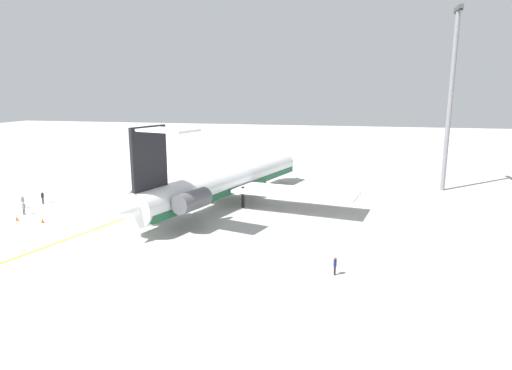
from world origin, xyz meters
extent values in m
plane|color=#ADADA8|center=(0.00, 0.00, 0.00)|extent=(284.25, 284.25, 0.00)
cylinder|color=white|center=(2.86, 13.22, 3.21)|extent=(35.76, 13.67, 3.85)
cone|color=white|center=(-14.48, 18.20, 3.21)|extent=(4.88, 4.66, 3.70)
cone|color=white|center=(20.21, 8.23, 3.56)|extent=(6.30, 4.70, 3.27)
cube|color=#195133|center=(2.86, 13.22, 2.34)|extent=(35.01, 13.52, 0.85)
cube|color=white|center=(-0.65, 3.88, 2.53)|extent=(11.60, 17.13, 0.39)
cube|color=white|center=(4.84, 23.00, 2.53)|extent=(8.72, 16.85, 0.39)
cylinder|color=#515156|center=(13.96, 6.80, 3.50)|extent=(5.24, 3.48, 2.23)
cube|color=white|center=(14.14, 7.45, 3.50)|extent=(3.11, 1.98, 0.46)
cylinder|color=#515156|center=(15.67, 12.76, 3.50)|extent=(5.24, 3.48, 2.23)
cube|color=white|center=(15.48, 12.12, 3.50)|extent=(3.11, 1.98, 0.46)
cube|color=black|center=(17.90, 8.90, 8.54)|extent=(5.12, 1.81, 6.82)
cube|color=white|center=(17.43, 5.82, 11.68)|extent=(5.02, 6.39, 0.27)
cube|color=white|center=(19.14, 11.75, 11.68)|extent=(5.02, 6.39, 0.27)
cylinder|color=black|center=(-7.74, 16.26, 1.46)|extent=(0.42, 0.42, 2.92)
cylinder|color=black|center=(3.17, 9.92, 1.46)|extent=(0.42, 0.42, 2.92)
cylinder|color=black|center=(4.87, 15.84, 1.46)|extent=(0.42, 0.42, 2.92)
cylinder|color=black|center=(14.53, -10.75, 0.40)|extent=(0.10, 0.10, 0.80)
cylinder|color=black|center=(14.47, -10.63, 0.40)|extent=(0.10, 0.10, 0.80)
cylinder|color=gray|center=(14.50, -10.69, 1.11)|extent=(0.27, 0.27, 0.63)
sphere|color=tan|center=(14.50, -10.69, 1.55)|extent=(0.25, 0.25, 0.25)
cylinder|color=gray|center=(14.59, -10.84, 1.14)|extent=(0.07, 0.07, 0.54)
cylinder|color=gray|center=(14.41, -10.53, 1.14)|extent=(0.07, 0.07, 0.54)
cylinder|color=black|center=(24.77, 29.23, 0.40)|extent=(0.10, 0.10, 0.80)
cylinder|color=black|center=(24.65, 29.15, 0.40)|extent=(0.10, 0.10, 0.80)
cylinder|color=#191E4C|center=(24.71, 29.19, 1.12)|extent=(0.27, 0.27, 0.64)
sphere|color=#8C6647|center=(24.71, 29.19, 1.57)|extent=(0.25, 0.25, 0.25)
cylinder|color=#191E4C|center=(24.85, 29.29, 1.16)|extent=(0.07, 0.07, 0.54)
cylinder|color=#191E4C|center=(24.56, 29.09, 1.16)|extent=(0.07, 0.07, 0.54)
cylinder|color=black|center=(11.77, -13.23, 0.39)|extent=(0.10, 0.10, 0.79)
cylinder|color=black|center=(11.65, -13.16, 0.39)|extent=(0.10, 0.10, 0.79)
cylinder|color=gray|center=(11.71, -13.20, 1.10)|extent=(0.26, 0.26, 0.62)
sphere|color=#8C6647|center=(11.71, -13.20, 1.53)|extent=(0.25, 0.25, 0.25)
cylinder|color=gray|center=(11.86, -13.28, 1.13)|extent=(0.07, 0.07, 0.53)
cylinder|color=gray|center=(11.56, -13.11, 1.13)|extent=(0.07, 0.07, 0.53)
cylinder|color=black|center=(9.00, -12.18, 0.42)|extent=(0.10, 0.10, 0.84)
cylinder|color=black|center=(9.15, -12.22, 0.42)|extent=(0.10, 0.10, 0.84)
cylinder|color=#262628|center=(9.07, -12.20, 1.17)|extent=(0.28, 0.28, 0.66)
sphere|color=tan|center=(9.07, -12.20, 1.63)|extent=(0.26, 0.26, 0.26)
cylinder|color=#262628|center=(8.90, -12.15, 1.20)|extent=(0.08, 0.08, 0.56)
cylinder|color=#262628|center=(9.25, -12.25, 1.20)|extent=(0.08, 0.08, 0.56)
cone|color=#EA590F|center=(17.04, -5.99, 0.28)|extent=(0.40, 0.40, 0.55)
cone|color=#EA590F|center=(16.95, -9.66, 0.28)|extent=(0.40, 0.40, 0.55)
cone|color=#EA590F|center=(-21.98, 4.19, 0.28)|extent=(0.40, 0.40, 0.55)
cube|color=gold|center=(2.86, 5.19, 0.00)|extent=(69.98, 16.88, 0.01)
cylinder|color=slate|center=(-12.71, 44.30, 13.49)|extent=(0.70, 0.70, 26.98)
cube|color=#424244|center=(-12.71, 44.30, 27.48)|extent=(4.00, 0.60, 0.60)
cube|color=#2D2D30|center=(-14.21, 44.30, 27.13)|extent=(0.70, 0.50, 0.44)
cube|color=#2D2D30|center=(-11.21, 44.30, 27.13)|extent=(0.70, 0.50, 0.44)
camera|label=1|loc=(60.64, 30.44, 15.58)|focal=30.71mm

